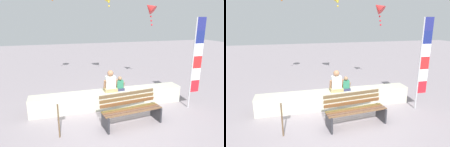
{
  "view_description": "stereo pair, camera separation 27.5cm",
  "coord_description": "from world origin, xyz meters",
  "views": [
    {
      "loc": [
        -1.7,
        -5.19,
        2.95
      ],
      "look_at": [
        0.1,
        1.04,
        1.19
      ],
      "focal_mm": 32.25,
      "sensor_mm": 36.0,
      "label": 1
    },
    {
      "loc": [
        -1.43,
        -5.26,
        2.95
      ],
      "look_at": [
        0.1,
        1.04,
        1.19
      ],
      "focal_mm": 32.25,
      "sensor_mm": 36.0,
      "label": 2
    }
  ],
  "objects": [
    {
      "name": "ground_plane",
      "position": [
        0.0,
        0.0,
        0.0
      ],
      "size": [
        40.0,
        40.0,
        0.0
      ],
      "primitive_type": "plane",
      "color": "gray"
    },
    {
      "name": "seawall_ledge",
      "position": [
        0.0,
        1.04,
        0.29
      ],
      "size": [
        5.21,
        0.56,
        0.59
      ],
      "primitive_type": "cube",
      "color": "beige",
      "rests_on": "ground"
    },
    {
      "name": "park_bench",
      "position": [
        0.3,
        -0.22,
        0.42
      ],
      "size": [
        1.81,
        0.79,
        0.88
      ],
      "color": "brown",
      "rests_on": "ground"
    },
    {
      "name": "person_adult",
      "position": [
        0.03,
        1.0,
        0.87
      ],
      "size": [
        0.47,
        0.35,
        0.73
      ],
      "color": "tan",
      "rests_on": "seawall_ledge"
    },
    {
      "name": "person_child",
      "position": [
        0.36,
        1.0,
        0.78
      ],
      "size": [
        0.32,
        0.23,
        0.49
      ],
      "color": "#323454",
      "rests_on": "seawall_ledge"
    },
    {
      "name": "flag_banner",
      "position": [
        2.71,
        0.23,
        1.68
      ],
      "size": [
        0.36,
        0.05,
        3.01
      ],
      "color": "#B7B7BC",
      "rests_on": "ground"
    },
    {
      "name": "kite_red",
      "position": [
        2.32,
        2.94,
        3.41
      ],
      "size": [
        0.71,
        0.7,
        1.04
      ],
      "color": "red"
    },
    {
      "name": "sign_post",
      "position": [
        -1.72,
        -0.42,
        0.67
      ],
      "size": [
        0.24,
        0.07,
        1.11
      ],
      "color": "brown",
      "rests_on": "ground"
    }
  ]
}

